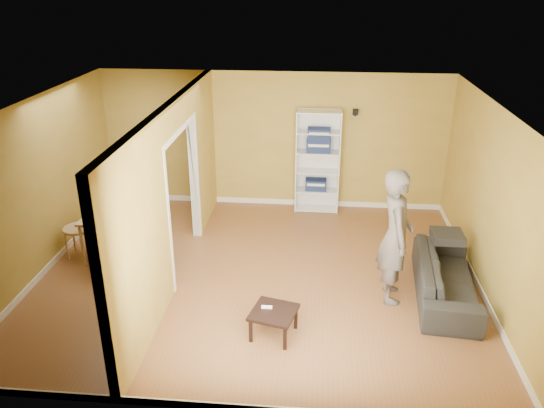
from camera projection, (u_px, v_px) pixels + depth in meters
The scene contains 15 objects.
room_shell at pixel (257, 196), 7.54m from camera, with size 6.50×6.50×6.50m.
partition at pixel (174, 193), 7.64m from camera, with size 0.22×5.50×2.60m, color #B79C42, non-canonical shape.
wall_speaker at pixel (355, 112), 9.63m from camera, with size 0.10×0.10×0.10m, color black.
sofa at pixel (447, 272), 7.39m from camera, with size 0.86×2.01×0.77m, color #2D2D2F.
person at pixel (397, 225), 7.08m from camera, with size 0.64×0.81×2.24m, color slate.
bookshelf at pixel (318, 161), 9.98m from camera, with size 0.82×0.36×1.95m.
paper_box_navy_a at pixel (316, 184), 10.12m from camera, with size 0.40×0.26×0.20m, color navy.
paper_box_navy_b at pixel (319, 146), 9.80m from camera, with size 0.44×0.29×0.23m, color navy.
paper_box_navy_c at pixel (319, 135), 9.72m from camera, with size 0.42×0.27×0.21m, color navy.
coffee_table at pixel (274, 314), 6.61m from camera, with size 0.53×0.53×0.36m.
game_controller at pixel (267, 307), 6.64m from camera, with size 0.14×0.04×0.03m, color white.
dining_table at pixel (122, 220), 8.32m from camera, with size 1.17×0.78×0.73m.
chair_left at pixel (78, 227), 8.44m from camera, with size 0.46×0.46×1.01m, color #CDB780, non-canonical shape.
chair_near at pixel (108, 246), 7.87m from camera, with size 0.45×0.45×0.98m, color tan, non-canonical shape.
chair_far at pixel (135, 214), 9.01m from camera, with size 0.42×0.42×0.92m, color tan, non-canonical shape.
Camera 1 is at (0.84, -6.91, 4.20)m, focal length 35.00 mm.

